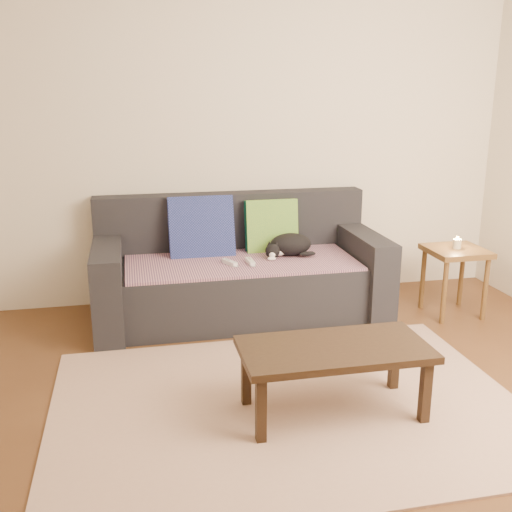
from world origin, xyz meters
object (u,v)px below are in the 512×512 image
(side_table, at_px, (455,260))
(sofa, at_px, (239,274))
(wii_remote_a, at_px, (230,263))
(wii_remote_b, at_px, (250,262))
(cat, at_px, (289,245))
(coffee_table, at_px, (334,355))

(side_table, bearing_deg, sofa, 167.57)
(wii_remote_a, distance_m, wii_remote_b, 0.15)
(wii_remote_a, bearing_deg, sofa, -55.29)
(wii_remote_a, height_order, wii_remote_b, same)
(sofa, height_order, cat, sofa)
(sofa, relative_size, wii_remote_b, 14.00)
(wii_remote_a, xyz_separation_m, wii_remote_b, (0.15, -0.01, 0.00))
(side_table, bearing_deg, cat, 164.69)
(cat, relative_size, side_table, 0.77)
(cat, height_order, coffee_table, cat)
(side_table, bearing_deg, wii_remote_b, 173.79)
(sofa, bearing_deg, coffee_table, -82.25)
(wii_remote_b, height_order, side_table, side_table)
(sofa, distance_m, wii_remote_b, 0.24)
(sofa, xyz_separation_m, cat, (0.38, -0.02, 0.21))
(coffee_table, bearing_deg, wii_remote_b, 96.73)
(sofa, height_order, wii_remote_b, sofa)
(cat, xyz_separation_m, wii_remote_a, (-0.48, -0.15, -0.06))
(wii_remote_a, relative_size, side_table, 0.29)
(cat, height_order, wii_remote_b, cat)
(cat, bearing_deg, wii_remote_a, -151.02)
(sofa, xyz_separation_m, wii_remote_a, (-0.10, -0.17, 0.15))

